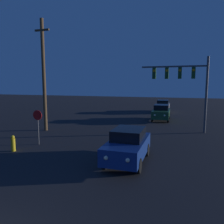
% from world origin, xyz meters
% --- Properties ---
extents(car_near, '(1.76, 3.96, 1.64)m').
position_xyz_m(car_near, '(2.13, 7.85, 0.84)').
color(car_near, navy).
rests_on(car_near, ground_plane).
extents(car_mid, '(1.82, 3.98, 1.64)m').
position_xyz_m(car_mid, '(2.50, 20.95, 0.84)').
color(car_mid, '#1E4728').
rests_on(car_mid, ground_plane).
extents(car_far, '(1.84, 3.99, 1.64)m').
position_xyz_m(car_far, '(2.08, 27.87, 0.84)').
color(car_far, '#99999E').
rests_on(car_far, ground_plane).
extents(traffic_signal_mast, '(5.11, 0.30, 5.90)m').
position_xyz_m(traffic_signal_mast, '(4.69, 15.89, 4.15)').
color(traffic_signal_mast, '#4C4C51').
rests_on(traffic_signal_mast, ground_plane).
extents(stop_sign, '(0.63, 0.07, 2.20)m').
position_xyz_m(stop_sign, '(-4.01, 9.07, 1.51)').
color(stop_sign, '#4C4C51').
rests_on(stop_sign, ground_plane).
extents(utility_pole, '(1.27, 0.28, 8.92)m').
position_xyz_m(utility_pole, '(-6.13, 12.91, 4.58)').
color(utility_pole, brown).
rests_on(utility_pole, ground_plane).
extents(fire_hydrant, '(0.24, 0.24, 0.93)m').
position_xyz_m(fire_hydrant, '(-4.52, 7.45, 0.46)').
color(fire_hydrant, gold).
rests_on(fire_hydrant, ground_plane).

